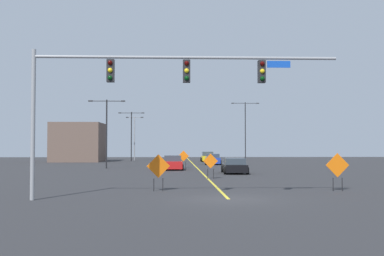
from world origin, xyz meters
name	(u,v)px	position (x,y,z in m)	size (l,w,h in m)	color
ground	(229,199)	(0.00, 0.00, 0.00)	(157.53, 157.53, 0.00)	#2D2D30
road_centre_stripe	(192,163)	(0.00, 43.76, 0.00)	(0.16, 87.52, 0.01)	yellow
traffic_signal_assembly	(146,82)	(-3.86, -0.02, 5.45)	(14.22, 0.44, 6.94)	gray
street_lamp_mid_left	(131,132)	(-9.26, 52.35, 4.65)	(4.07, 0.24, 7.73)	black
street_lamp_near_left	(245,126)	(9.63, 58.48, 5.82)	(4.76, 0.24, 9.87)	black
street_lamp_far_left	(134,134)	(-9.14, 56.72, 4.33)	(2.90, 0.24, 7.30)	gray
street_lamp_far_right	(107,127)	(-9.90, 29.73, 4.51)	(3.98, 0.24, 7.48)	black
construction_sign_left_shoulder	(158,168)	(-3.39, 4.04, 1.27)	(1.27, 0.35, 2.01)	orange
construction_sign_median_near	(211,163)	(0.19, 13.34, 1.20)	(1.11, 0.06, 1.88)	orange
construction_sign_median_far	(183,157)	(-1.52, 29.66, 1.23)	(1.17, 0.30, 1.93)	orange
construction_sign_right_shoulder	(337,167)	(6.43, 3.72, 1.32)	(1.33, 0.14, 2.08)	orange
car_black_distant	(235,166)	(2.85, 20.14, 0.65)	(2.25, 4.57, 1.37)	black
car_red_passing	(173,163)	(-2.70, 26.65, 0.67)	(2.19, 4.42, 1.47)	red
car_yellow_mid	(207,157)	(2.56, 50.45, 0.69)	(2.04, 4.23, 1.52)	gold
car_blue_near	(213,159)	(2.52, 39.82, 0.66)	(2.24, 4.38, 1.39)	#1E389E
roadside_building_west	(78,142)	(-17.35, 51.59, 2.97)	(7.41, 7.91, 5.94)	brown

